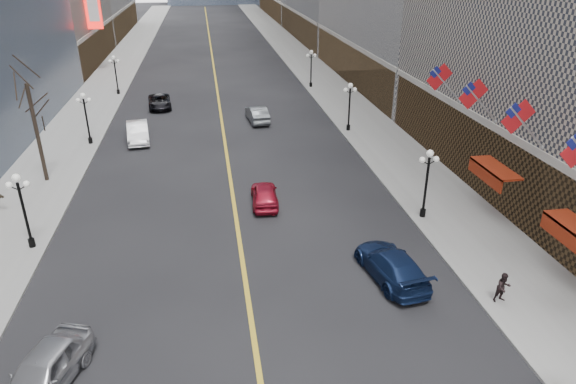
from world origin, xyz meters
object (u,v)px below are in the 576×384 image
object	(u,v)px
streetlamp_west_3	(115,71)
car_sb_near	(391,265)
streetlamp_west_2	(86,113)
streetlamp_east_2	(350,102)
car_nb_mid	(138,132)
car_nb_far	(160,102)
car_sb_far	(257,114)
streetlamp_east_3	(311,65)
car_nb_near	(44,372)
streetlamp_east_1	(427,177)
car_sb_mid	(265,194)
streetlamp_west_1	(22,203)

from	to	relation	value
streetlamp_west_3	car_sb_near	xyz separation A→B (m)	(19.32, -42.07, -2.11)
streetlamp_west_2	car_sb_near	size ratio (longest dim) A/B	0.82
streetlamp_east_2	car_nb_mid	bearing A→B (deg)	179.03
car_nb_far	car_sb_far	xyz separation A→B (m)	(10.06, -6.82, 0.09)
car_nb_far	car_sb_far	size ratio (longest dim) A/B	1.05
streetlamp_east_3	car_nb_near	bearing A→B (deg)	-113.02
streetlamp_east_1	streetlamp_west_2	world-z (taller)	same
streetlamp_east_3	car_sb_mid	bearing A→B (deg)	-106.75
car_nb_near	car_sb_near	world-z (taller)	car_nb_near
streetlamp_east_3	car_nb_near	size ratio (longest dim) A/B	0.91
car_nb_near	car_sb_far	xyz separation A→B (m)	(11.80, 33.69, -0.04)
streetlamp_west_2	car_sb_far	xyz separation A→B (m)	(15.37, 4.53, -2.10)
car_nb_near	streetlamp_west_2	bearing A→B (deg)	115.61
streetlamp_east_2	car_nb_near	world-z (taller)	streetlamp_east_2
streetlamp_east_3	car_sb_mid	distance (m)	33.87
car_nb_far	streetlamp_west_2	bearing A→B (deg)	-120.53
car_sb_mid	car_sb_near	bearing A→B (deg)	122.47
streetlamp_east_3	streetlamp_east_2	bearing A→B (deg)	-90.00
streetlamp_east_1	car_nb_far	size ratio (longest dim) A/B	0.89
streetlamp_west_2	streetlamp_west_3	size ratio (longest dim) A/B	1.00
streetlamp_west_2	car_nb_mid	size ratio (longest dim) A/B	0.87
streetlamp_east_1	car_sb_near	world-z (taller)	streetlamp_east_1
streetlamp_west_3	car_nb_mid	xyz separation A→B (m)	(4.11, -17.67, -2.04)
streetlamp_east_2	car_nb_far	xyz separation A→B (m)	(-18.29, 11.35, -2.19)
streetlamp_east_3	car_nb_far	xyz separation A→B (m)	(-18.29, -6.65, -2.19)
car_sb_near	streetlamp_east_3	bearing A→B (deg)	-104.02
streetlamp_east_3	car_sb_mid	world-z (taller)	streetlamp_east_3
car_nb_mid	car_nb_far	xyz separation A→B (m)	(1.20, 11.02, -0.15)
streetlamp_west_2	streetlamp_west_3	bearing A→B (deg)	90.00
car_nb_far	car_nb_mid	bearing A→B (deg)	-101.65
streetlamp_east_1	streetlamp_east_3	xyz separation A→B (m)	(0.00, 36.00, 0.00)
streetlamp_east_3	car_sb_mid	size ratio (longest dim) A/B	1.05
car_sb_near	streetlamp_east_2	bearing A→B (deg)	-108.29
streetlamp_east_1	streetlamp_east_2	world-z (taller)	same
car_nb_far	streetlamp_west_1	bearing A→B (deg)	-105.71
streetlamp_west_2	streetlamp_west_3	xyz separation A→B (m)	(0.00, 18.00, 0.00)
streetlamp_east_1	streetlamp_west_1	bearing A→B (deg)	180.00
streetlamp_west_1	car_sb_near	world-z (taller)	streetlamp_west_1
streetlamp_east_2	car_sb_far	world-z (taller)	streetlamp_east_2
streetlamp_east_1	car_nb_far	bearing A→B (deg)	121.94
streetlamp_east_2	streetlamp_east_3	bearing A→B (deg)	90.00
car_nb_far	streetlamp_west_3	bearing A→B (deg)	123.12
streetlamp_west_1	car_nb_near	distance (m)	11.89
streetlamp_east_3	car_nb_mid	distance (m)	26.39
streetlamp_east_3	car_nb_near	xyz separation A→B (m)	(-20.04, -47.16, -2.06)
streetlamp_west_1	car_nb_near	bearing A→B (deg)	-72.28
car_nb_near	car_sb_mid	xyz separation A→B (m)	(10.29, 14.79, -0.11)
streetlamp_west_3	car_sb_mid	size ratio (longest dim) A/B	1.05
streetlamp_west_1	streetlamp_west_2	distance (m)	18.00
streetlamp_west_3	car_nb_far	xyz separation A→B (m)	(5.31, -6.65, -2.19)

